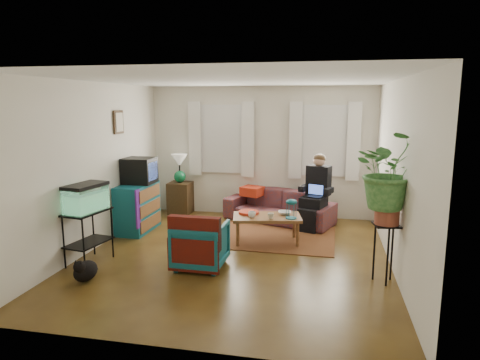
% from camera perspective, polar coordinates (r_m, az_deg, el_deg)
% --- Properties ---
extents(floor, '(4.50, 5.00, 0.01)m').
position_cam_1_polar(floor, '(6.53, -0.71, -10.16)').
color(floor, '#4F2B14').
rests_on(floor, ground).
extents(ceiling, '(4.50, 5.00, 0.01)m').
position_cam_1_polar(ceiling, '(6.13, -0.77, 13.26)').
color(ceiling, white).
rests_on(ceiling, wall_back).
extents(wall_back, '(4.50, 0.01, 2.60)m').
position_cam_1_polar(wall_back, '(8.64, 2.78, 3.75)').
color(wall_back, silver).
rests_on(wall_back, floor).
extents(wall_front, '(4.50, 0.01, 2.60)m').
position_cam_1_polar(wall_front, '(3.84, -8.68, -4.66)').
color(wall_front, silver).
rests_on(wall_front, floor).
extents(wall_left, '(0.01, 5.00, 2.60)m').
position_cam_1_polar(wall_left, '(7.02, -18.99, 1.69)').
color(wall_left, silver).
rests_on(wall_left, floor).
extents(wall_right, '(0.01, 5.00, 2.60)m').
position_cam_1_polar(wall_right, '(6.14, 20.26, 0.43)').
color(wall_right, silver).
rests_on(wall_right, floor).
extents(window_left, '(1.08, 0.04, 1.38)m').
position_cam_1_polar(window_left, '(8.75, -2.43, 5.49)').
color(window_left, white).
rests_on(window_left, wall_back).
extents(window_right, '(1.08, 0.04, 1.38)m').
position_cam_1_polar(window_right, '(8.49, 11.18, 5.16)').
color(window_right, white).
rests_on(window_right, wall_back).
extents(curtains_left, '(1.36, 0.06, 1.50)m').
position_cam_1_polar(curtains_left, '(8.67, -2.56, 5.44)').
color(curtains_left, white).
rests_on(curtains_left, wall_back).
extents(curtains_right, '(1.36, 0.06, 1.50)m').
position_cam_1_polar(curtains_right, '(8.41, 11.17, 5.11)').
color(curtains_right, white).
rests_on(curtains_right, wall_back).
extents(picture_frame, '(0.04, 0.32, 0.40)m').
position_cam_1_polar(picture_frame, '(7.69, -15.84, 7.43)').
color(picture_frame, '#3D2616').
rests_on(picture_frame, wall_left).
extents(area_rug, '(2.03, 1.64, 0.01)m').
position_cam_1_polar(area_rug, '(7.43, 4.72, -7.58)').
color(area_rug, maroon).
rests_on(area_rug, floor).
extents(sofa, '(2.23, 1.47, 0.81)m').
position_cam_1_polar(sofa, '(8.29, 5.24, -2.82)').
color(sofa, brown).
rests_on(sofa, floor).
extents(seated_person, '(0.70, 0.78, 1.24)m').
position_cam_1_polar(seated_person, '(7.96, 10.12, -1.93)').
color(seated_person, black).
rests_on(seated_person, sofa).
extents(side_table, '(0.45, 0.45, 0.65)m').
position_cam_1_polar(side_table, '(8.99, -7.96, -2.37)').
color(side_table, '#3A2215').
rests_on(side_table, floor).
extents(table_lamp, '(0.34, 0.34, 0.60)m').
position_cam_1_polar(table_lamp, '(8.87, -8.05, 1.47)').
color(table_lamp, white).
rests_on(table_lamp, side_table).
extents(dresser, '(0.49, 0.96, 0.86)m').
position_cam_1_polar(dresser, '(7.90, -13.49, -3.58)').
color(dresser, '#105262').
rests_on(dresser, floor).
extents(crt_tv, '(0.53, 0.48, 0.46)m').
position_cam_1_polar(crt_tv, '(7.85, -13.27, 1.23)').
color(crt_tv, black).
rests_on(crt_tv, dresser).
extents(aquarium_stand, '(0.49, 0.74, 0.77)m').
position_cam_1_polar(aquarium_stand, '(6.55, -19.52, -7.19)').
color(aquarium_stand, black).
rests_on(aquarium_stand, floor).
extents(aquarium, '(0.44, 0.67, 0.40)m').
position_cam_1_polar(aquarium, '(6.40, -19.84, -2.17)').
color(aquarium, '#7FD899').
rests_on(aquarium, aquarium_stand).
extents(black_cat, '(0.30, 0.43, 0.34)m').
position_cam_1_polar(black_cat, '(5.97, -19.91, -11.07)').
color(black_cat, black).
rests_on(black_cat, floor).
extents(armchair, '(0.70, 0.66, 0.71)m').
position_cam_1_polar(armchair, '(6.07, -5.27, -8.28)').
color(armchair, '#115666').
rests_on(armchair, floor).
extents(serape_throw, '(0.71, 0.18, 0.58)m').
position_cam_1_polar(serape_throw, '(5.78, -6.13, -7.73)').
color(serape_throw, '#9E0A0A').
rests_on(serape_throw, armchair).
extents(coffee_table, '(1.19, 0.80, 0.45)m').
position_cam_1_polar(coffee_table, '(7.10, 3.59, -6.56)').
color(coffee_table, brown).
rests_on(coffee_table, floor).
extents(cup_a, '(0.14, 0.14, 0.10)m').
position_cam_1_polar(cup_a, '(6.92, 1.59, -4.62)').
color(cup_a, white).
rests_on(cup_a, coffee_table).
extents(cup_b, '(0.12, 0.12, 0.09)m').
position_cam_1_polar(cup_b, '(6.85, 4.12, -4.81)').
color(cup_b, beige).
rests_on(cup_b, coffee_table).
extents(bowl, '(0.25, 0.25, 0.05)m').
position_cam_1_polar(bowl, '(7.15, 5.98, -4.37)').
color(bowl, white).
rests_on(bowl, coffee_table).
extents(snack_tray, '(0.40, 0.40, 0.04)m').
position_cam_1_polar(snack_tray, '(7.17, 1.16, -4.33)').
color(snack_tray, '#B21414').
rests_on(snack_tray, coffee_table).
extents(birdcage, '(0.21, 0.21, 0.32)m').
position_cam_1_polar(birdcage, '(6.88, 6.85, -3.82)').
color(birdcage, '#115B6B').
rests_on(birdcage, coffee_table).
extents(plant_stand, '(0.38, 0.38, 0.77)m').
position_cam_1_polar(plant_stand, '(5.84, 18.71, -9.21)').
color(plant_stand, black).
rests_on(plant_stand, floor).
extents(potted_plant, '(1.00, 0.90, 0.98)m').
position_cam_1_polar(potted_plant, '(5.61, 19.26, -0.30)').
color(potted_plant, '#599947').
rests_on(potted_plant, plant_stand).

